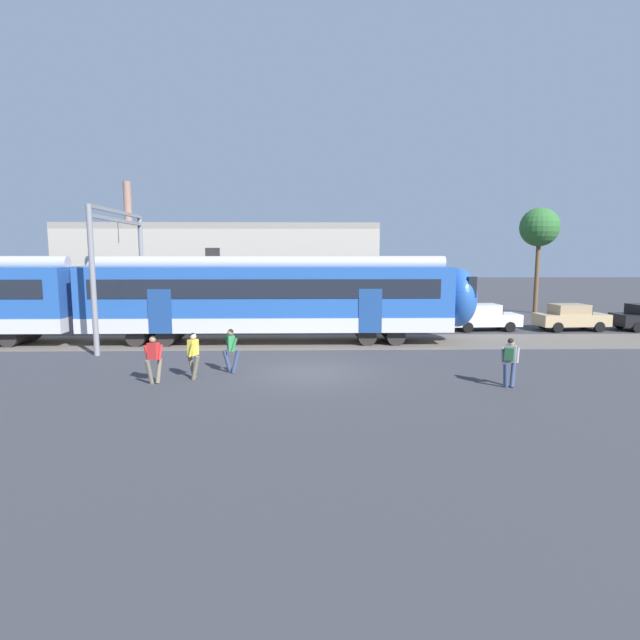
# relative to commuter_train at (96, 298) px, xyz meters

# --- Properties ---
(ground_plane) EXTENTS (160.00, 160.00, 0.00)m
(ground_plane) POSITION_rel_commuter_train_xyz_m (10.55, -6.58, -2.25)
(ground_plane) COLOR #38383D
(track_bed) EXTENTS (80.00, 4.40, 0.01)m
(track_bed) POSITION_rel_commuter_train_xyz_m (-2.48, 0.00, -2.25)
(track_bed) COLOR #605951
(track_bed) RESTS_ON ground
(commuter_train) EXTENTS (38.05, 3.07, 4.73)m
(commuter_train) POSITION_rel_commuter_train_xyz_m (0.00, 0.00, 0.00)
(commuter_train) COLOR silver
(commuter_train) RESTS_ON ground
(pedestrian_red) EXTENTS (0.62, 0.60, 1.67)m
(pedestrian_red) POSITION_rel_commuter_train_xyz_m (5.26, -8.10, -1.29)
(pedestrian_red) COLOR #6B6051
(pedestrian_red) RESTS_ON ground
(pedestrian_yellow) EXTENTS (0.57, 0.65, 1.67)m
(pedestrian_yellow) POSITION_rel_commuter_train_xyz_m (6.46, -7.47, -1.29)
(pedestrian_yellow) COLOR #6B6051
(pedestrian_yellow) RESTS_ON ground
(pedestrian_green) EXTENTS (0.70, 0.53, 1.67)m
(pedestrian_green) POSITION_rel_commuter_train_xyz_m (7.66, -6.58, -1.29)
(pedestrian_green) COLOR navy
(pedestrian_green) RESTS_ON ground
(pedestrian_grey) EXTENTS (0.66, 0.56, 1.67)m
(pedestrian_grey) POSITION_rel_commuter_train_xyz_m (17.20, -8.88, -1.26)
(pedestrian_grey) COLOR navy
(pedestrian_grey) RESTS_ON ground
(parked_car_white) EXTENTS (4.08, 1.92, 1.54)m
(parked_car_white) POSITION_rel_commuter_train_xyz_m (20.75, 3.76, -1.47)
(parked_car_white) COLOR silver
(parked_car_white) RESTS_ON ground
(parked_car_tan) EXTENTS (4.09, 1.94, 1.54)m
(parked_car_tan) POSITION_rel_commuter_train_xyz_m (25.84, 3.61, -1.47)
(parked_car_tan) COLOR tan
(parked_car_tan) RESTS_ON ground
(catenary_gantry) EXTENTS (0.24, 6.64, 6.53)m
(catenary_gantry) POSITION_rel_commuter_train_xyz_m (1.26, 0.00, 2.06)
(catenary_gantry) COLOR gray
(catenary_gantry) RESTS_ON ground
(background_building) EXTENTS (20.57, 5.00, 9.20)m
(background_building) POSITION_rel_commuter_train_xyz_m (4.72, 9.15, 0.95)
(background_building) COLOR #B2A899
(background_building) RESTS_ON ground
(street_tree_right) EXTENTS (2.88, 2.88, 7.90)m
(street_tree_right) POSITION_rel_commuter_train_xyz_m (27.83, 12.54, 4.12)
(street_tree_right) COLOR brown
(street_tree_right) RESTS_ON ground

